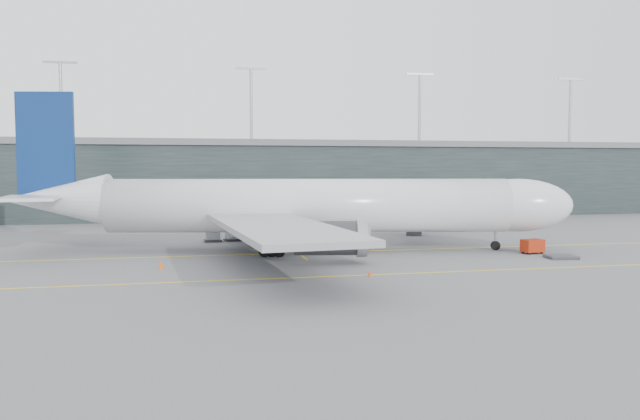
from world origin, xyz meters
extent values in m
plane|color=#535358|center=(0.00, 0.00, 0.00)|extent=(320.00, 320.00, 0.00)
cube|color=yellow|center=(0.00, -4.00, 0.01)|extent=(160.00, 0.25, 0.02)
cube|color=yellow|center=(0.00, -20.00, 0.01)|extent=(160.00, 0.25, 0.02)
cube|color=yellow|center=(5.00, 20.00, 0.01)|extent=(0.25, 60.00, 0.02)
cube|color=#1D2627|center=(0.00, 58.00, 7.00)|extent=(240.00, 35.00, 14.00)
cube|color=slate|center=(0.00, 58.00, 14.60)|extent=(240.00, 36.00, 1.20)
cylinder|color=#9E9EA3|center=(-30.00, 48.00, 22.00)|extent=(0.60, 0.60, 14.00)
cylinder|color=#9E9EA3|center=(5.00, 48.00, 22.00)|extent=(0.60, 0.60, 14.00)
cylinder|color=#9E9EA3|center=(40.00, 48.00, 22.00)|extent=(0.60, 0.60, 14.00)
cylinder|color=#9E9EA3|center=(75.00, 48.00, 22.00)|extent=(0.60, 0.60, 14.00)
cylinder|color=silver|center=(6.55, -2.46, 5.45)|extent=(47.66, 15.02, 6.37)
ellipsoid|color=silver|center=(31.30, -7.12, 5.45)|extent=(14.33, 8.74, 6.37)
cone|color=silver|center=(-22.25, 2.97, 6.17)|extent=(12.25, 8.11, 6.12)
cube|color=gray|center=(5.54, -2.27, 2.98)|extent=(17.12, 8.10, 2.06)
cube|color=black|center=(35.14, -7.84, 6.48)|extent=(2.79, 3.45, 0.82)
cube|color=gray|center=(0.57, -17.55, 4.42)|extent=(11.98, 30.55, 0.57)
cylinder|color=#323236|center=(6.76, -12.44, 2.67)|extent=(7.74, 4.87, 3.60)
cube|color=gray|center=(6.47, 13.77, 4.42)|extent=(21.65, 30.80, 0.57)
cylinder|color=#323236|center=(10.38, 6.76, 2.67)|extent=(7.74, 4.87, 3.60)
cube|color=navy|center=(-23.76, 3.25, 12.65)|extent=(6.66, 1.74, 12.34)
cube|color=silver|center=(-24.30, -2.40, 6.68)|extent=(6.34, 9.65, 0.36)
cube|color=silver|center=(-22.21, 8.72, 6.68)|extent=(9.10, 10.79, 0.36)
cylinder|color=black|center=(28.78, -6.64, 0.57)|extent=(1.19, 0.61, 1.13)
cylinder|color=#9E9EA3|center=(28.78, -6.64, 1.34)|extent=(0.31, 0.31, 2.67)
cylinder|color=black|center=(1.59, -6.54, 0.67)|extent=(1.41, 0.75, 1.34)
cylinder|color=black|center=(3.42, 3.15, 0.67)|extent=(1.41, 0.75, 1.34)
cube|color=#302F35|center=(21.55, 1.22, 5.54)|extent=(4.67, 4.94, 3.10)
cube|color=#302F35|center=(24.60, 9.90, 5.54)|extent=(7.39, 14.51, 2.77)
cube|color=#302F35|center=(29.38, 23.49, 5.54)|extent=(7.66, 14.61, 2.88)
cube|color=#302F35|center=(34.16, 37.09, 5.54)|extent=(7.92, 14.70, 2.99)
cylinder|color=#9E9EA3|center=(24.86, 10.63, 2.11)|extent=(0.55, 0.55, 4.21)
cube|color=#323236|center=(24.86, 10.63, 0.39)|extent=(2.64, 2.30, 0.78)
cylinder|color=#302F35|center=(21.55, 40.50, 5.54)|extent=(4.43, 4.43, 3.33)
cylinder|color=#302F35|center=(21.55, 40.50, 2.00)|extent=(2.00, 2.00, 3.99)
cube|color=#9E220B|center=(31.55, -10.25, 0.93)|extent=(2.65, 1.93, 1.43)
cylinder|color=black|center=(30.77, -10.94, 0.22)|extent=(0.46, 0.24, 0.44)
cylinder|color=black|center=(32.51, -10.64, 0.22)|extent=(0.46, 0.24, 0.44)
cylinder|color=black|center=(30.59, -9.86, 0.22)|extent=(0.46, 0.24, 0.44)
cylinder|color=black|center=(32.32, -9.55, 0.22)|extent=(0.46, 0.24, 0.44)
cube|color=#333337|center=(32.58, -14.34, 0.19)|extent=(3.41, 2.87, 0.31)
cube|color=#323236|center=(-4.32, 9.10, 0.17)|extent=(2.44, 2.02, 0.23)
cube|color=#9EA2A9|center=(-4.32, 9.10, 1.21)|extent=(1.98, 1.87, 1.72)
cube|color=navy|center=(-4.32, 9.10, 2.10)|extent=(2.04, 1.93, 0.09)
cube|color=#323236|center=(-1.02, 12.58, 0.15)|extent=(2.44, 2.21, 0.20)
cube|color=#9DA2A8|center=(-1.02, 12.58, 1.05)|extent=(2.03, 1.97, 1.49)
cube|color=navy|center=(-1.02, 12.58, 1.82)|extent=(2.09, 2.04, 0.08)
cube|color=#323236|center=(-1.59, 9.47, 0.17)|extent=(2.58, 2.26, 0.22)
cube|color=#AAAFB6|center=(-1.59, 9.47, 1.17)|extent=(2.13, 2.05, 1.66)
cube|color=navy|center=(-1.59, 9.47, 2.03)|extent=(2.19, 2.11, 0.09)
cone|color=orange|center=(35.16, -5.16, 0.36)|extent=(0.46, 0.46, 0.73)
cone|color=#F14D0D|center=(8.76, -20.71, 0.31)|extent=(0.39, 0.39, 0.61)
cone|color=#E14A0C|center=(9.86, 11.45, 0.39)|extent=(0.48, 0.48, 0.77)
cone|color=#F2570D|center=(-10.26, -12.26, 0.40)|extent=(0.50, 0.50, 0.80)
camera|label=1|loc=(-7.71, -75.29, 10.11)|focal=35.00mm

